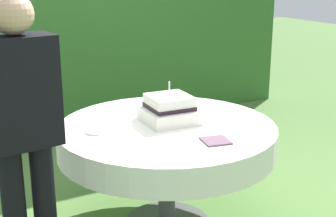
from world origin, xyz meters
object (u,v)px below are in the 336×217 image
(serving_plate_far, at_px, (156,104))
(standing_person, at_px, (23,131))
(serving_plate_left, at_px, (96,132))
(cake_table, at_px, (167,139))
(wedding_cake, at_px, (170,109))
(napkin_stack, at_px, (216,141))
(serving_plate_near, at_px, (214,111))

(serving_plate_far, height_order, standing_person, standing_person)
(standing_person, bearing_deg, serving_plate_left, 34.52)
(cake_table, xyz_separation_m, wedding_cake, (0.05, 0.06, 0.18))
(wedding_cake, xyz_separation_m, serving_plate_far, (0.10, 0.38, -0.08))
(wedding_cake, xyz_separation_m, napkin_stack, (0.05, -0.47, -0.08))
(serving_plate_near, bearing_deg, cake_table, -168.30)
(wedding_cake, bearing_deg, cake_table, -132.85)
(wedding_cake, distance_m, serving_plate_left, 0.51)
(serving_plate_left, height_order, standing_person, standing_person)
(serving_plate_near, height_order, standing_person, standing_person)
(serving_plate_far, bearing_deg, wedding_cake, -104.45)
(serving_plate_far, height_order, napkin_stack, serving_plate_far)
(serving_plate_far, bearing_deg, standing_person, -147.57)
(serving_plate_far, height_order, serving_plate_left, same)
(cake_table, bearing_deg, wedding_cake, 47.15)
(wedding_cake, relative_size, serving_plate_far, 2.84)
(serving_plate_far, bearing_deg, serving_plate_left, -149.40)
(serving_plate_near, distance_m, serving_plate_far, 0.45)
(cake_table, bearing_deg, serving_plate_left, 170.05)
(napkin_stack, bearing_deg, cake_table, 103.87)
(serving_plate_near, xyz_separation_m, standing_person, (-1.39, -0.36, 0.20))
(cake_table, height_order, wedding_cake, wedding_cake)
(cake_table, xyz_separation_m, serving_plate_far, (0.15, 0.44, 0.10))
(serving_plate_near, relative_size, standing_person, 0.09)
(serving_plate_left, relative_size, standing_person, 0.08)
(cake_table, distance_m, standing_person, 1.05)
(napkin_stack, bearing_deg, serving_plate_left, 138.67)
(serving_plate_far, bearing_deg, napkin_stack, -93.36)
(cake_table, height_order, serving_plate_near, serving_plate_near)
(serving_plate_near, height_order, napkin_stack, serving_plate_near)
(cake_table, height_order, napkin_stack, napkin_stack)
(wedding_cake, relative_size, serving_plate_near, 2.44)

